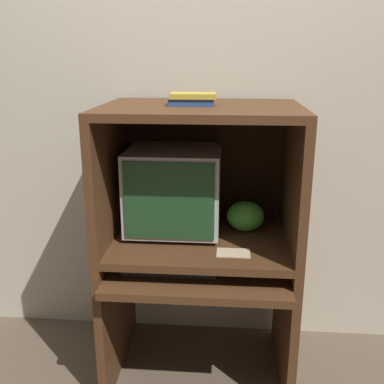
# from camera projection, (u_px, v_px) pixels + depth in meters

# --- Properties ---
(wall_back) EXTENTS (6.00, 0.06, 2.60)m
(wall_back) POSITION_uv_depth(u_px,v_px,m) (206.00, 112.00, 2.39)
(wall_back) COLOR beige
(wall_back) RESTS_ON ground_plane
(desk_base) EXTENTS (0.90, 0.74, 0.65)m
(desk_base) POSITION_uv_depth(u_px,v_px,m) (199.00, 302.00, 2.23)
(desk_base) COLOR #4C2D19
(desk_base) RESTS_ON ground_plane
(desk_monitor_shelf) EXTENTS (0.90, 0.67, 0.10)m
(desk_monitor_shelf) POSITION_uv_depth(u_px,v_px,m) (200.00, 241.00, 2.19)
(desk_monitor_shelf) COLOR #4C2D19
(desk_monitor_shelf) RESTS_ON desk_base
(hutch_upper) EXTENTS (0.90, 0.67, 0.63)m
(hutch_upper) POSITION_uv_depth(u_px,v_px,m) (201.00, 152.00, 2.09)
(hutch_upper) COLOR #4C2D19
(hutch_upper) RESTS_ON desk_monitor_shelf
(crt_monitor) EXTENTS (0.45, 0.41, 0.42)m
(crt_monitor) POSITION_uv_depth(u_px,v_px,m) (174.00, 189.00, 2.20)
(crt_monitor) COLOR #B2B2B7
(crt_monitor) RESTS_ON desk_monitor_shelf
(keyboard) EXTENTS (0.42, 0.14, 0.03)m
(keyboard) POSITION_uv_depth(u_px,v_px,m) (170.00, 268.00, 2.05)
(keyboard) COLOR #2D2D30
(keyboard) RESTS_ON desk_base
(mouse) EXTENTS (0.06, 0.04, 0.03)m
(mouse) POSITION_uv_depth(u_px,v_px,m) (231.00, 268.00, 2.04)
(mouse) COLOR black
(mouse) RESTS_ON desk_base
(snack_bag) EXTENTS (0.19, 0.14, 0.15)m
(snack_bag) POSITION_uv_depth(u_px,v_px,m) (245.00, 216.00, 2.23)
(snack_bag) COLOR green
(snack_bag) RESTS_ON desk_monitor_shelf
(book_stack) EXTENTS (0.21, 0.16, 0.05)m
(book_stack) POSITION_uv_depth(u_px,v_px,m) (192.00, 99.00, 2.00)
(book_stack) COLOR navy
(book_stack) RESTS_ON hutch_upper
(paper_card) EXTENTS (0.15, 0.10, 0.00)m
(paper_card) POSITION_uv_depth(u_px,v_px,m) (233.00, 253.00, 1.99)
(paper_card) COLOR #CCB28C
(paper_card) RESTS_ON desk_monitor_shelf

